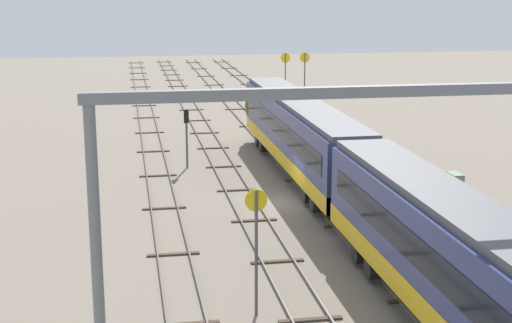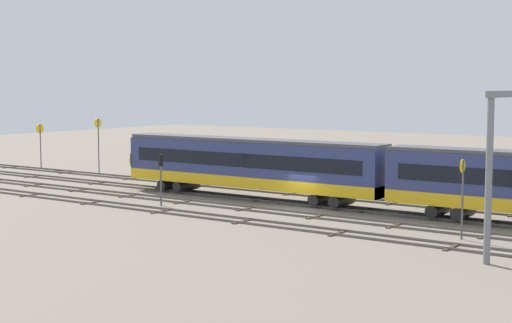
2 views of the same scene
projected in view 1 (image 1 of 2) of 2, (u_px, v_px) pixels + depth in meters
name	position (u px, v px, depth m)	size (l,w,h in m)	color
ground_plane	(284.00, 203.00, 42.52)	(186.13, 186.13, 0.00)	gray
track_near_foreground	(398.00, 196.00, 43.64)	(170.13, 2.40, 0.16)	#59544C
track_with_train	(323.00, 200.00, 42.88)	(170.13, 2.40, 0.16)	#59544C
track_middle	(245.00, 204.00, 42.13)	(170.13, 2.40, 0.16)	#59544C
track_second_far	(164.00, 208.00, 41.37)	(170.13, 2.40, 0.16)	#59544C
overhead_gantry	(392.00, 154.00, 23.87)	(0.40, 19.31, 8.96)	slate
speed_sign_near_foreground	(305.00, 74.00, 71.94)	(0.14, 0.95, 5.80)	#4C4C51
speed_sign_mid_trackside	(256.00, 236.00, 27.37)	(0.14, 0.83, 4.86)	#4C4C51
speed_sign_distant_end	(285.00, 68.00, 81.25)	(0.14, 1.06, 4.94)	#4C4C51
signal_light_trackside_approach	(186.00, 129.00, 50.15)	(0.31, 0.32, 3.98)	#4C4C51
relay_cabinet	(454.00, 187.00, 42.59)	(1.20, 0.63, 1.67)	#597259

